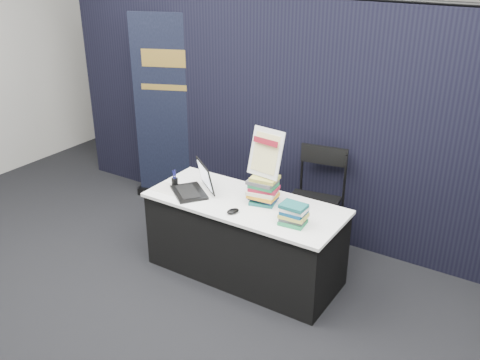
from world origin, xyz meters
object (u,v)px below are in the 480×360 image
info_sign (266,153)px  stacking_chair (313,198)px  book_stack_short (293,214)px  pullup_banner (172,121)px  book_stack_tall (263,190)px  laptop (192,185)px  display_table (245,238)px

info_sign → stacking_chair: 0.88m
book_stack_short → stacking_chair: size_ratio=0.20×
info_sign → pullup_banner: size_ratio=0.20×
book_stack_tall → info_sign: bearing=90.0°
book_stack_tall → stacking_chair: (0.20, 0.62, -0.28)m
laptop → info_sign: 0.80m
book_stack_tall → pullup_banner: bearing=153.3°
laptop → stacking_chair: stacking_chair is taller
info_sign → stacking_chair: size_ratio=0.40×
pullup_banner → book_stack_tall: bearing=-49.8°
info_sign → laptop: bearing=-158.4°
display_table → stacking_chair: (0.35, 0.69, 0.22)m
info_sign → stacking_chair: bearing=77.3°
book_stack_tall → display_table: bearing=-154.5°
book_stack_short → info_sign: bearing=150.8°
laptop → book_stack_tall: bearing=49.5°
display_table → stacking_chair: size_ratio=1.68×
laptop → book_stack_short: (1.07, -0.04, 0.02)m
book_stack_tall → pullup_banner: pullup_banner is taller
display_table → book_stack_tall: 0.53m
laptop → pullup_banner: (-1.07, 1.03, 0.15)m
pullup_banner → stacking_chair: bearing=-30.5°
laptop → book_stack_tall: (0.67, 0.15, 0.06)m
info_sign → display_table: bearing=-139.3°
pullup_banner → display_table: bearing=-53.8°
pullup_banner → book_stack_short: bearing=-49.6°
laptop → stacking_chair: size_ratio=0.46×
display_table → book_stack_short: bearing=-12.4°
display_table → info_sign: (0.15, 0.10, 0.83)m
display_table → stacking_chair: bearing=63.0°
laptop → pullup_banner: 1.49m
display_table → pullup_banner: pullup_banner is taller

